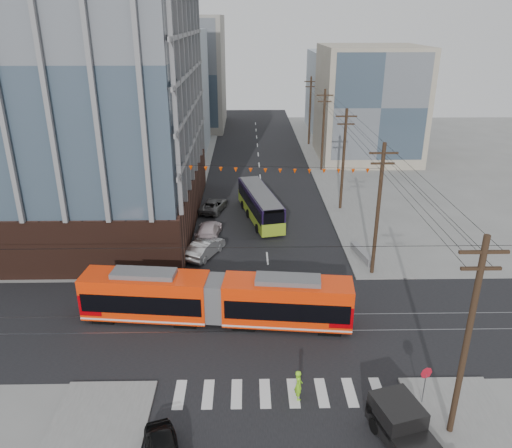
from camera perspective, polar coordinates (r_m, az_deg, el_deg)
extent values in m
plane|color=slate|center=(31.97, 2.33, -15.22)|extent=(160.00, 160.00, 0.00)
cube|color=#381E16|center=(52.58, -24.61, 14.85)|extent=(30.00, 25.00, 28.60)
cube|color=#8C99A5|center=(79.43, -12.53, 14.38)|extent=(18.00, 16.00, 18.00)
cube|color=gray|center=(76.22, 12.75, 13.28)|extent=(14.00, 14.00, 16.00)
cube|color=gray|center=(98.46, -8.58, 16.73)|extent=(16.00, 18.00, 20.00)
cube|color=#8C99A5|center=(96.11, 11.16, 14.62)|extent=(16.00, 16.00, 14.00)
cylinder|color=black|center=(25.92, 22.93, -12.37)|extent=(0.30, 0.30, 11.00)
cylinder|color=black|center=(83.07, 6.18, 12.66)|extent=(0.30, 0.30, 11.00)
imported|color=beige|center=(44.19, -5.85, -2.74)|extent=(3.52, 5.02, 1.57)
imported|color=silver|center=(47.86, -5.44, -0.73)|extent=(2.53, 5.31, 1.49)
imported|color=#5C5C5C|center=(54.49, -4.88, 2.16)|extent=(3.31, 5.21, 1.34)
imported|color=#8BE521|center=(28.84, 4.88, -17.84)|extent=(0.53, 0.73, 1.84)
cube|color=gray|center=(44.66, 12.04, -3.43)|extent=(1.62, 3.99, 0.78)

